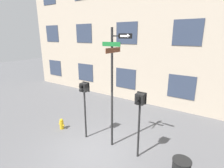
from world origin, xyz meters
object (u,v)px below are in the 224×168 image
at_px(street_sign_pole, 113,81).
at_px(pedestrian_signal_right, 140,108).
at_px(pedestrian_signal_left, 84,95).
at_px(fire_hydrant, 62,124).

xyz_separation_m(street_sign_pole, pedestrian_signal_right, (1.23, -0.07, -0.84)).
distance_m(street_sign_pole, pedestrian_signal_left, 1.68).
xyz_separation_m(pedestrian_signal_left, pedestrian_signal_right, (2.68, 0.11, -0.01)).
bearing_deg(fire_hydrant, pedestrian_signal_right, 3.06).
height_order(street_sign_pole, fire_hydrant, street_sign_pole).
relative_size(pedestrian_signal_left, pedestrian_signal_right, 1.01).
xyz_separation_m(pedestrian_signal_left, fire_hydrant, (-1.59, -0.12, -1.87)).
xyz_separation_m(pedestrian_signal_right, fire_hydrant, (-4.27, -0.23, -1.86)).
bearing_deg(pedestrian_signal_left, pedestrian_signal_right, 2.28).
xyz_separation_m(street_sign_pole, pedestrian_signal_left, (-1.45, -0.18, -0.83)).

